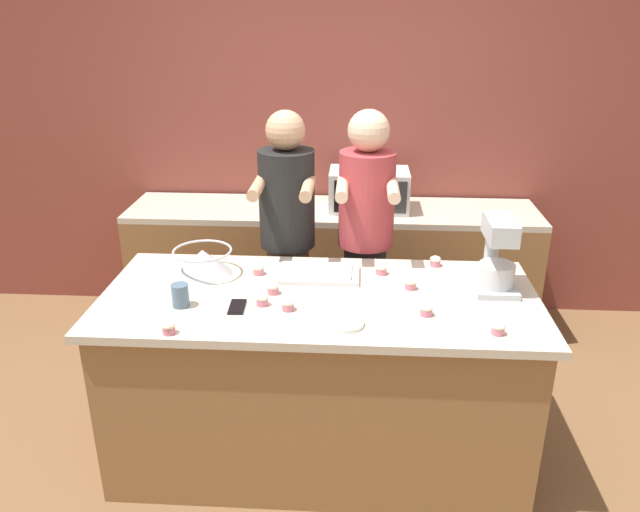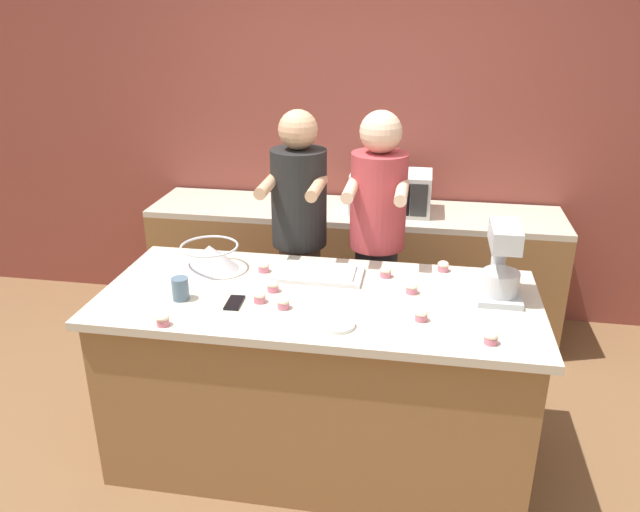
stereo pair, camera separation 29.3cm
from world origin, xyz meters
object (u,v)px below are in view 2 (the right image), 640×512
person_left (299,247)px  cupcake_0 (273,286)px  cupcake_4 (263,267)px  cupcake_7 (491,337)px  cell_phone (234,303)px  drinking_glass (180,289)px  cupcake_8 (283,303)px  cupcake_2 (443,266)px  small_plate (336,324)px  cupcake_1 (421,315)px  cupcake_6 (386,272)px  stand_mixer (501,265)px  microwave_oven (391,192)px  mixing_bowl (210,256)px  cupcake_9 (412,288)px  cupcake_3 (163,320)px  cupcake_5 (260,297)px  baking_tray (319,273)px  person_right (376,251)px

person_left → cupcake_0: (0.00, -0.64, 0.05)m
cupcake_4 → cupcake_7: (1.09, -0.55, 0.00)m
cell_phone → drinking_glass: (-0.26, 0.00, 0.05)m
cupcake_4 → cupcake_8: 0.43m
cupcake_0 → person_left: bearing=90.1°
drinking_glass → cupcake_2: 1.32m
small_plate → cupcake_1: 0.38m
cupcake_2 → cupcake_6: (-0.29, -0.12, 0.00)m
stand_mixer → cupcake_6: size_ratio=6.26×
microwave_oven → cupcake_7: bearing=-73.3°
stand_mixer → cupcake_2: stand_mixer is taller
mixing_bowl → cupcake_7: bearing=-21.2°
cupcake_0 → cupcake_9: 0.66m
cupcake_1 → person_left: bearing=130.9°
cupcake_4 → cupcake_3: bearing=-114.1°
cell_phone → cupcake_5: cupcake_5 is taller
microwave_oven → cupcake_5: 1.62m
stand_mixer → cupcake_6: (-0.54, 0.13, -0.13)m
drinking_glass → cupcake_8: size_ratio=1.88×
mixing_bowl → cell_phone: 0.44m
cupcake_1 → cupcake_2: bearing=79.9°
cupcake_2 → cupcake_8: bearing=-142.5°
baking_tray → cupcake_7: bearing=-33.9°
person_left → microwave_oven: 0.91m
mixing_bowl → cupcake_5: (0.35, -0.33, -0.04)m
cupcake_0 → cupcake_6: 0.58m
baking_tray → cupcake_8: bearing=-105.1°
person_right → drinking_glass: bearing=-136.8°
mixing_bowl → cupcake_7: (1.37, -0.53, -0.04)m
cupcake_7 → cell_phone: bearing=171.5°
mixing_bowl → baking_tray: mixing_bowl is taller
cupcake_8 → cupcake_9: bearing=24.5°
stand_mixer → microwave_oven: size_ratio=0.67×
cell_phone → cupcake_9: bearing=17.4°
stand_mixer → person_right: bearing=140.5°
cupcake_9 → cupcake_6: bearing=128.9°
person_left → person_right: bearing=-0.0°
mixing_bowl → cupcake_6: mixing_bowl is taller
small_plate → cupcake_5: cupcake_5 is taller
cupcake_2 → cupcake_9: (-0.15, -0.29, 0.00)m
cell_phone → cupcake_2: (0.95, 0.54, 0.02)m
cupcake_6 → microwave_oven: bearing=92.7°
small_plate → cupcake_2: bearing=55.8°
cupcake_2 → cupcake_9: 0.33m
cupcake_2 → cupcake_8: size_ratio=1.00×
person_right → baking_tray: (-0.25, -0.43, 0.03)m
cupcake_6 → cupcake_0: bearing=-153.6°
drinking_glass → cupcake_0: 0.43m
cupcake_1 → cupcake_3: bearing=-168.0°
drinking_glass → cupcake_1: (1.11, -0.02, -0.03)m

